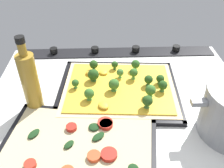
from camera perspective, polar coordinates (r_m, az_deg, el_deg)
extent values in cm
cube|color=silver|center=(74.12, 1.89, -5.31)|extent=(77.70, 65.29, 3.00)
cube|color=black|center=(96.62, 0.78, 7.27)|extent=(74.59, 7.00, 0.80)
cylinder|color=black|center=(99.84, 14.40, 7.95)|extent=(2.80, 2.80, 1.80)
cylinder|color=black|center=(96.66, 5.44, 8.00)|extent=(2.80, 2.80, 1.80)
cylinder|color=black|center=(95.93, -3.90, 7.84)|extent=(2.80, 2.80, 1.80)
cylinder|color=black|center=(97.69, -13.12, 7.48)|extent=(2.80, 2.80, 1.80)
cube|color=black|center=(77.40, 1.43, -1.44)|extent=(37.98, 31.65, 0.50)
cube|color=black|center=(88.60, 1.50, 4.43)|extent=(36.11, 3.61, 1.30)
cube|color=black|center=(66.70, 1.33, -8.72)|extent=(36.11, 3.61, 1.30)
cube|color=black|center=(79.15, 14.17, -1.39)|extent=(3.15, 29.32, 1.30)
cube|color=black|center=(79.05, -11.33, -0.97)|extent=(3.15, 29.32, 1.30)
cube|color=beige|center=(76.93, 1.43, -1.01)|extent=(35.43, 29.09, 1.00)
cube|color=gold|center=(76.50, 1.44, -0.59)|extent=(32.56, 26.23, 0.40)
cone|color=#5B9F46|center=(71.28, -5.16, -3.31)|extent=(1.59, 1.59, 1.06)
sphere|color=#386B28|center=(70.24, -5.23, -2.31)|extent=(2.90, 2.90, 2.90)
cone|color=#5B9F46|center=(73.15, 8.63, -2.39)|extent=(1.67, 1.67, 1.10)
sphere|color=#386B28|center=(72.10, 8.75, -1.35)|extent=(3.03, 3.03, 3.03)
cone|color=#4D8B3F|center=(83.54, 5.31, 3.57)|extent=(1.53, 1.53, 1.27)
sphere|color=#2D5B23|center=(82.62, 5.38, 4.55)|extent=(2.79, 2.79, 2.79)
cone|color=#68AD54|center=(79.72, 1.84, 1.84)|extent=(1.25, 1.25, 1.14)
sphere|color=#427533|center=(78.91, 1.86, 2.69)|extent=(2.28, 2.28, 2.28)
cone|color=#5B9F46|center=(79.35, 4.89, 1.64)|extent=(1.44, 1.44, 1.39)
sphere|color=#386B28|center=(78.40, 4.95, 2.63)|extent=(2.61, 2.61, 2.61)
cone|color=#427635|center=(75.67, 11.35, -1.19)|extent=(1.50, 1.50, 1.13)
sphere|color=#264C1C|center=(74.71, 11.49, -0.24)|extent=(2.73, 2.73, 2.73)
cone|color=#427635|center=(78.61, 10.81, 0.41)|extent=(1.36, 1.36, 0.86)
sphere|color=#264C1C|center=(77.82, 10.92, 1.21)|extent=(2.48, 2.48, 2.48)
cone|color=#427635|center=(78.72, -4.22, 1.11)|extent=(1.91, 1.91, 0.88)
sphere|color=#264C1C|center=(77.71, -4.27, 2.15)|extent=(3.48, 3.48, 3.48)
cone|color=#4D8B3F|center=(76.17, -8.27, -0.54)|extent=(1.21, 1.21, 1.04)
sphere|color=#2D5B23|center=(75.37, -8.36, 0.27)|extent=(2.21, 2.21, 2.21)
cone|color=#427635|center=(77.17, 8.21, 0.09)|extent=(1.43, 1.43, 1.19)
sphere|color=#264C1C|center=(76.24, 8.32, 1.04)|extent=(2.61, 2.61, 2.61)
cone|color=#5B9F46|center=(74.43, 0.44, -1.10)|extent=(1.77, 1.77, 1.09)
sphere|color=#386B28|center=(73.36, 0.44, -0.02)|extent=(3.22, 3.22, 3.22)
cone|color=#427635|center=(69.33, 7.95, -4.84)|extent=(1.60, 1.60, 1.25)
sphere|color=#264C1C|center=(68.21, 8.07, -3.77)|extent=(2.90, 2.90, 2.90)
cone|color=#427635|center=(83.39, -4.15, 3.54)|extent=(1.54, 1.54, 1.17)
sphere|color=#264C1C|center=(82.50, -4.20, 4.48)|extent=(2.80, 2.80, 2.80)
cone|color=#427635|center=(83.79, 0.62, 3.72)|extent=(1.22, 1.22, 0.93)
sphere|color=#264C1C|center=(83.08, 0.63, 4.47)|extent=(2.22, 2.22, 2.22)
ellipsoid|color=gold|center=(68.87, -1.91, -4.92)|extent=(4.15, 4.27, 1.14)
ellipsoid|color=gold|center=(81.47, -4.72, 2.58)|extent=(4.47, 4.05, 1.31)
ellipsoid|color=gold|center=(81.66, -1.97, 2.66)|extent=(3.72, 3.73, 0.95)
cube|color=black|center=(61.90, -7.75, -14.57)|extent=(40.50, 31.58, 0.50)
cube|color=black|center=(69.61, -5.40, -6.50)|extent=(36.40, 7.30, 1.30)
cube|color=black|center=(60.42, 9.44, -15.97)|extent=(5.49, 25.67, 1.30)
cube|color=black|center=(67.57, -22.86, -11.85)|extent=(5.49, 25.67, 1.30)
cube|color=tan|center=(61.35, -7.81, -14.16)|extent=(37.74, 28.82, 0.90)
cylinder|color=#D14723|center=(58.30, -4.14, -16.07)|extent=(3.05, 3.05, 1.00)
cylinder|color=#B22319|center=(64.43, -1.36, -9.20)|extent=(3.40, 3.40, 1.00)
cylinder|color=red|center=(59.59, -18.12, -17.02)|extent=(2.68, 2.68, 1.00)
cylinder|color=#B22319|center=(58.45, -0.71, -15.73)|extent=(3.79, 3.79, 1.00)
cylinder|color=#B22319|center=(64.54, -9.22, -9.72)|extent=(2.73, 2.73, 1.00)
cylinder|color=red|center=(64.77, -1.55, -8.89)|extent=(3.96, 3.96, 1.00)
ellipsoid|color=#193819|center=(64.15, -4.13, -9.70)|extent=(3.20, 3.14, 0.60)
ellipsoid|color=#193819|center=(61.16, -9.77, -13.40)|extent=(3.10, 3.32, 0.60)
ellipsoid|color=#193819|center=(65.35, -17.38, -10.74)|extent=(3.57, 4.04, 0.60)
ellipsoid|color=#193819|center=(61.97, -3.13, -11.84)|extent=(3.95, 3.86, 0.60)
ellipsoid|color=#193819|center=(56.67, 4.89, -18.57)|extent=(3.30, 3.32, 0.60)
cube|color=gray|center=(61.34, 19.15, -3.96)|extent=(3.60, 2.00, 1.20)
cylinder|color=olive|center=(69.95, -18.06, 0.17)|extent=(4.65, 4.65, 17.03)
cylinder|color=olive|center=(64.64, -19.77, 7.46)|extent=(2.09, 2.09, 3.50)
cylinder|color=black|center=(63.50, -20.25, 9.45)|extent=(2.32, 2.32, 1.60)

